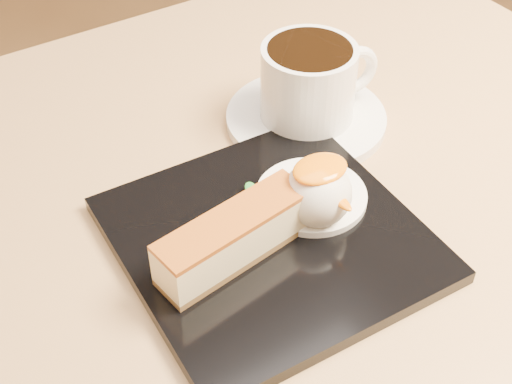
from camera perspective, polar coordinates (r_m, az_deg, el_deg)
table at (r=0.69m, az=4.72°, el=-12.54°), size 0.80×0.80×0.72m
dessert_plate at (r=0.55m, az=1.11°, el=-3.76°), size 0.23×0.23×0.01m
cheesecake at (r=0.52m, az=-1.77°, el=-3.62°), size 0.13×0.05×0.04m
cream_smear at (r=0.58m, az=4.45°, el=-0.29°), size 0.09×0.09×0.01m
ice_cream_scoop at (r=0.55m, az=4.95°, el=-0.11°), size 0.05×0.05×0.05m
mango_sauce at (r=0.53m, az=5.14°, el=1.86°), size 0.04×0.03×0.01m
mint_sprig at (r=0.58m, az=0.65°, el=0.38°), size 0.04×0.03×0.00m
saucer at (r=0.67m, az=4.02°, el=5.90°), size 0.15×0.15×0.01m
coffee_cup at (r=0.65m, az=4.36°, el=8.87°), size 0.12×0.09×0.07m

